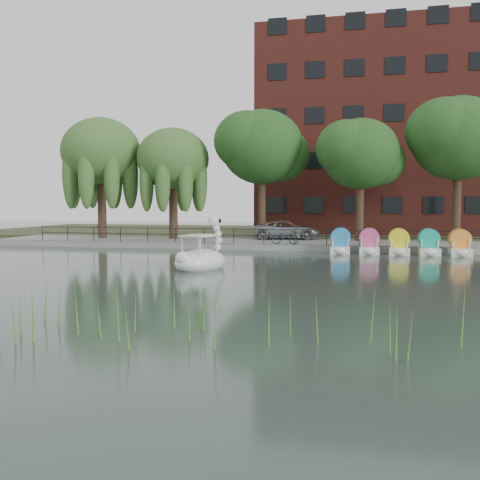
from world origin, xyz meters
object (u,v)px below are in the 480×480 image
(pedestrian, at_px, (101,225))
(minivan, at_px, (286,228))
(bicycle, at_px, (285,236))
(swan_boat, at_px, (201,257))

(pedestrian, bearing_deg, minivan, 4.00)
(bicycle, xyz_separation_m, swan_boat, (-2.47, -10.42, -0.36))
(minivan, relative_size, bicycle, 3.28)
(bicycle, bearing_deg, minivan, 6.79)
(bicycle, height_order, pedestrian, pedestrian)
(minivan, height_order, swan_boat, swan_boat)
(bicycle, xyz_separation_m, pedestrian, (-14.40, 2.98, 0.49))
(minivan, bearing_deg, pedestrian, 86.40)
(minivan, height_order, pedestrian, pedestrian)
(minivan, xyz_separation_m, bicycle, (0.56, -4.72, -0.28))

